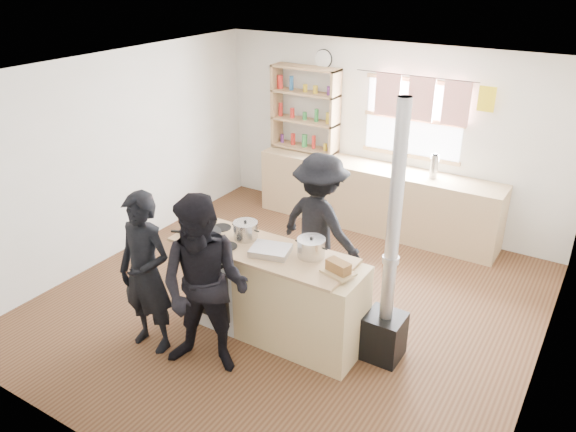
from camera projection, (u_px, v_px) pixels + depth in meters
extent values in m
cube|color=brown|center=(291.00, 303.00, 6.21)|extent=(5.00, 5.00, 0.01)
cube|color=tan|center=(375.00, 198.00, 7.73)|extent=(3.40, 0.55, 0.90)
cube|color=tan|center=(305.00, 148.00, 8.19)|extent=(1.00, 0.28, 0.03)
cube|color=tan|center=(305.00, 121.00, 8.02)|extent=(1.00, 0.28, 0.03)
cube|color=tan|center=(305.00, 93.00, 7.85)|extent=(1.00, 0.28, 0.03)
cube|color=tan|center=(306.00, 68.00, 7.70)|extent=(1.00, 0.28, 0.03)
cube|color=tan|center=(277.00, 105.00, 8.18)|extent=(0.04, 0.28, 1.20)
cube|color=tan|center=(335.00, 114.00, 7.72)|extent=(0.04, 0.28, 1.20)
cylinder|color=silver|center=(434.00, 167.00, 7.11)|extent=(0.10, 0.10, 0.31)
cube|color=silver|center=(226.00, 278.00, 5.81)|extent=(0.60, 0.60, 0.90)
cube|color=#D0B47D|center=(301.00, 304.00, 5.38)|extent=(1.20, 0.60, 0.90)
cube|color=tan|center=(261.00, 250.00, 5.40)|extent=(1.84, 0.64, 0.03)
cylinder|color=black|center=(204.00, 234.00, 5.61)|extent=(0.44, 0.44, 0.05)
cylinder|color=#2B5E20|center=(204.00, 233.00, 5.61)|extent=(0.31, 0.31, 0.02)
cube|color=silver|center=(270.00, 250.00, 5.29)|extent=(0.42, 0.36, 0.06)
cube|color=brown|center=(270.00, 249.00, 5.28)|extent=(0.36, 0.31, 0.02)
cylinder|color=silver|center=(246.00, 231.00, 5.55)|extent=(0.24, 0.24, 0.16)
cylinder|color=silver|center=(245.00, 223.00, 5.51)|extent=(0.25, 0.25, 0.01)
sphere|color=black|center=(245.00, 222.00, 5.51)|extent=(0.03, 0.03, 0.03)
cylinder|color=#BCBCBE|center=(311.00, 248.00, 5.22)|extent=(0.26, 0.26, 0.17)
cylinder|color=#BCBCBE|center=(311.00, 240.00, 5.18)|extent=(0.27, 0.27, 0.01)
sphere|color=black|center=(311.00, 238.00, 5.18)|extent=(0.03, 0.03, 0.03)
cube|color=tan|center=(338.00, 272.00, 4.96)|extent=(0.32, 0.27, 0.02)
cube|color=olive|center=(338.00, 267.00, 4.94)|extent=(0.24, 0.17, 0.10)
cube|color=black|center=(384.00, 336.00, 5.29)|extent=(0.35, 0.35, 0.46)
cylinder|color=#ADADB2|center=(395.00, 216.00, 4.76)|extent=(0.12, 0.12, 2.04)
imported|color=black|center=(146.00, 273.00, 5.22)|extent=(0.60, 0.41, 1.60)
imported|color=black|center=(205.00, 287.00, 4.90)|extent=(0.98, 0.86, 1.71)
imported|color=black|center=(320.00, 226.00, 6.11)|extent=(1.16, 0.83, 1.63)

